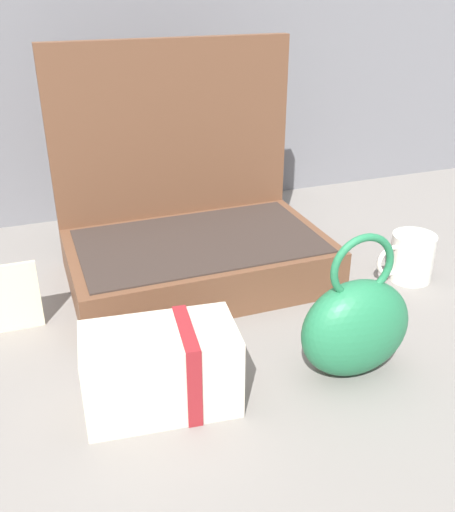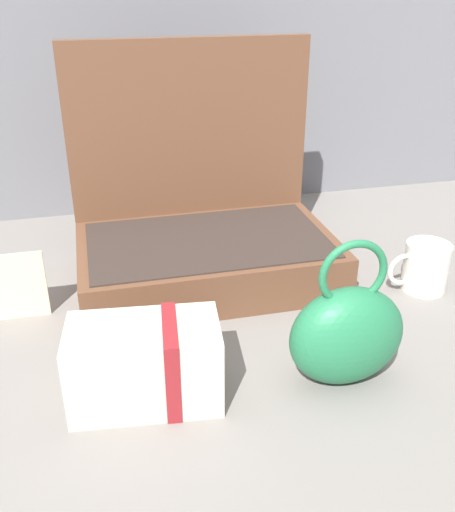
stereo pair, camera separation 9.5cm
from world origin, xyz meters
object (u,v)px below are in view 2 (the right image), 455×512
object	(u,v)px
open_suitcase	(205,228)
cream_toiletry_bag	(147,364)
teal_pouch_handbag	(347,333)
info_card_left	(14,287)
coffee_mug	(424,266)

from	to	relation	value
open_suitcase	cream_toiletry_bag	xyz separation A→B (m)	(-0.16, -0.37, -0.03)
teal_pouch_handbag	info_card_left	world-z (taller)	teal_pouch_handbag
open_suitcase	info_card_left	bearing A→B (deg)	-165.05
cream_toiletry_bag	open_suitcase	bearing A→B (deg)	66.48
cream_toiletry_bag	coffee_mug	distance (m)	0.58
cream_toiletry_bag	coffee_mug	world-z (taller)	cream_toiletry_bag
coffee_mug	open_suitcase	bearing A→B (deg)	156.06
coffee_mug	info_card_left	size ratio (longest dim) A/B	0.98
cream_toiletry_bag	info_card_left	size ratio (longest dim) A/B	1.78
teal_pouch_handbag	coffee_mug	size ratio (longest dim) A/B	1.89
open_suitcase	teal_pouch_handbag	bearing A→B (deg)	-72.20
teal_pouch_handbag	cream_toiletry_bag	xyz separation A→B (m)	(-0.29, 0.03, -0.02)
open_suitcase	coffee_mug	bearing A→B (deg)	-23.94
open_suitcase	cream_toiletry_bag	world-z (taller)	open_suitcase
open_suitcase	teal_pouch_handbag	xyz separation A→B (m)	(0.13, -0.39, -0.01)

